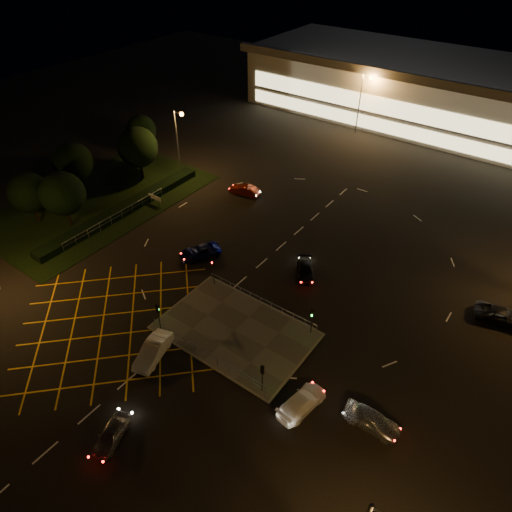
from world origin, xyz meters
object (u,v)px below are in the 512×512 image
Objects in this scene: car_approach_white at (302,402)px; car_east_grey at (502,315)px; car_left_blue at (200,252)px; car_circ_red at (245,190)px; car_near_silver at (111,434)px; signal_ne at (312,316)px; car_queue_white at (153,351)px; signal_sw at (158,312)px; car_far_dkgrey at (305,270)px; signal_nw at (213,268)px; car_right_silver at (372,420)px; signal_se at (262,373)px.

car_east_grey is at bearing -109.51° from car_approach_white.
car_circ_red reaches higher than car_left_blue.
signal_ne is at bearing 50.64° from car_near_silver.
car_left_blue is 22.48m from car_approach_white.
car_left_blue is (-6.44, 13.57, -0.11)m from car_queue_white.
signal_sw reaches higher than car_circ_red.
car_far_dkgrey is at bearing 58.30° from car_queue_white.
signal_sw reaches higher than car_far_dkgrey.
car_left_blue is at bearing 170.24° from signal_ne.
car_approach_white is at bearing -25.44° from signal_nw.
car_far_dkgrey is 18.75m from car_right_silver.
signal_nw is 19.09m from car_near_silver.
car_left_blue is (-9.74, 21.13, 0.01)m from car_near_silver.
signal_ne is at bearing -90.00° from signal_se.
car_near_silver is 0.81× the size of car_queue_white.
signal_sw is 16.84m from car_far_dkgrey.
car_right_silver is 0.95× the size of car_approach_white.
car_circ_red is at bearing 135.84° from car_left_blue.
signal_sw is 0.62× the size of car_east_grey.
car_east_grey is (30.75, 9.63, 0.04)m from car_left_blue.
signal_ne is at bearing -146.35° from signal_sw.
car_left_blue is at bearing -18.15° from car_approach_white.
signal_nw is at bearing 86.92° from car_near_silver.
car_approach_white is (20.03, -10.22, 0.03)m from car_left_blue.
car_circ_red reaches higher than car_approach_white.
car_far_dkgrey is at bearing 66.89° from car_near_silver.
car_queue_white is at bearing 94.58° from car_near_silver.
car_east_grey is at bearing 27.91° from car_queue_white.
signal_nw is 29.09m from car_east_grey.
signal_sw is 12.00m from signal_se.
signal_se reaches higher than car_right_silver.
signal_nw is 0.82× the size of car_near_silver.
car_east_grey is (26.23, 20.46, -1.66)m from signal_sw.
signal_ne is 0.66× the size of car_queue_white.
signal_sw is 0.66× the size of car_queue_white.
car_near_silver is 0.89× the size of car_far_dkgrey.
car_right_silver is at bearing -173.38° from signal_sw.
car_east_grey is at bearing 46.26° from car_left_blue.
signal_se is at bearing -33.65° from signal_nw.
car_left_blue is 12.36m from car_far_dkgrey.
signal_se is 32.72m from car_circ_red.
car_east_grey is (26.23, 12.47, -1.66)m from signal_nw.
car_near_silver is 0.80× the size of car_left_blue.
signal_ne is (12.00, 7.99, 0.00)m from signal_sw.
car_left_blue is at bearing 147.87° from signal_nw.
signal_ne reaches higher than car_queue_white.
car_approach_white is (3.50, -7.37, -1.67)m from signal_ne.
signal_se is at bearing 104.07° from car_right_silver.
signal_se is 0.66× the size of car_approach_white.
car_right_silver is at bearing -15.05° from signal_nw.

